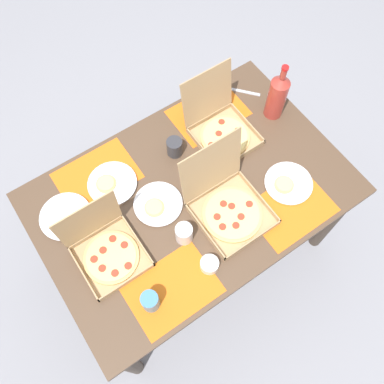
{
  "coord_description": "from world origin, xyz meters",
  "views": [
    {
      "loc": [
        -0.46,
        -0.67,
        2.44
      ],
      "look_at": [
        0.0,
        0.0,
        0.75
      ],
      "focal_mm": 38.66,
      "sensor_mm": 36.0,
      "label": 1
    }
  ],
  "objects": [
    {
      "name": "fork_by_far_right",
      "position": [
        0.53,
        0.33,
        0.75
      ],
      "size": [
        0.14,
        0.15,
        0.0
      ],
      "primitive_type": "cube",
      "rotation": [
        0.0,
        0.0,
        5.42
      ],
      "color": "#B7B7BC",
      "rests_on": "dining_table"
    },
    {
      "name": "placemat_near_right",
      "position": [
        0.31,
        -0.32,
        0.75
      ],
      "size": [
        0.36,
        0.26,
        0.0
      ],
      "primitive_type": "cube",
      "color": "orange",
      "rests_on": "dining_table"
    },
    {
      "name": "cup_red",
      "position": [
        0.24,
        0.36,
        0.8
      ],
      "size": [
        0.07,
        0.07,
        0.1
      ],
      "primitive_type": "cylinder",
      "color": "teal",
      "rests_on": "dining_table"
    },
    {
      "name": "plate_far_left",
      "position": [
        0.38,
        -0.22,
        0.76
      ],
      "size": [
        0.22,
        0.22,
        0.03
      ],
      "color": "white",
      "rests_on": "dining_table"
    },
    {
      "name": "pizza_box_corner_right",
      "position": [
        -0.45,
        -0.04,
        0.8
      ],
      "size": [
        0.27,
        0.27,
        0.3
      ],
      "color": "tan",
      "rests_on": "dining_table"
    },
    {
      "name": "ground_plane",
      "position": [
        0.0,
        0.0,
        0.0
      ],
      "size": [
        6.0,
        6.0,
        0.0
      ],
      "primitive_type": "plane",
      "color": "gray"
    },
    {
      "name": "pizza_box_edge_far",
      "position": [
        0.29,
        0.18,
        0.8
      ],
      "size": [
        0.27,
        0.32,
        0.3
      ],
      "color": "tan",
      "rests_on": "dining_table"
    },
    {
      "name": "plate_far_right",
      "position": [
        -0.28,
        0.24,
        0.76
      ],
      "size": [
        0.22,
        0.22,
        0.03
      ],
      "color": "white",
      "rests_on": "dining_table"
    },
    {
      "name": "plate_near_left",
      "position": [
        -0.53,
        0.21,
        0.76
      ],
      "size": [
        0.23,
        0.23,
        0.02
      ],
      "color": "white",
      "rests_on": "dining_table"
    },
    {
      "name": "placemat_near_left",
      "position": [
        -0.31,
        -0.32,
        0.75
      ],
      "size": [
        0.36,
        0.26,
        0.0
      ],
      "primitive_type": "cube",
      "color": "orange",
      "rests_on": "dining_table"
    },
    {
      "name": "placemat_far_left",
      "position": [
        -0.31,
        0.32,
        0.75
      ],
      "size": [
        0.36,
        0.26,
        0.0
      ],
      "primitive_type": "cube",
      "color": "orange",
      "rests_on": "dining_table"
    },
    {
      "name": "plate_middle",
      "position": [
        -0.16,
        0.03,
        0.76
      ],
      "size": [
        0.22,
        0.22,
        0.03
      ],
      "color": "white",
      "rests_on": "dining_table"
    },
    {
      "name": "pizza_box_corner_left",
      "position": [
        0.08,
        -0.16,
        0.8
      ],
      "size": [
        0.3,
        0.34,
        0.33
      ],
      "color": "tan",
      "rests_on": "dining_table"
    },
    {
      "name": "condiment_bowl",
      "position": [
        -0.13,
        -0.32,
        0.78
      ],
      "size": [
        0.08,
        0.08,
        0.05
      ],
      "primitive_type": "cylinder",
      "color": "white",
      "rests_on": "dining_table"
    },
    {
      "name": "soda_bottle",
      "position": [
        0.58,
        0.14,
        0.88
      ],
      "size": [
        0.09,
        0.09,
        0.32
      ],
      "color": "#B2382D",
      "rests_on": "dining_table"
    },
    {
      "name": "placemat_far_right",
      "position": [
        0.31,
        0.32,
        0.75
      ],
      "size": [
        0.36,
        0.26,
        0.0
      ],
      "primitive_type": "cube",
      "color": "orange",
      "rests_on": "dining_table"
    },
    {
      "name": "dining_table",
      "position": [
        0.0,
        0.0,
        0.64
      ],
      "size": [
        1.4,
        0.93,
        0.75
      ],
      "color": "#3F3328",
      "rests_on": "ground_plane"
    },
    {
      "name": "cup_dark",
      "position": [
        -0.15,
        -0.16,
        0.8
      ],
      "size": [
        0.07,
        0.07,
        0.1
      ],
      "primitive_type": "cylinder",
      "color": "silver",
      "rests_on": "dining_table"
    },
    {
      "name": "cup_clear_right",
      "position": [
        0.05,
        0.22,
        0.8
      ],
      "size": [
        0.07,
        0.07,
        0.09
      ],
      "primitive_type": "cylinder",
      "color": "#333338",
      "rests_on": "dining_table"
    },
    {
      "name": "cup_clear_left",
      "position": [
        -0.41,
        -0.32,
        0.81
      ],
      "size": [
        0.07,
        0.07,
        0.11
      ],
      "primitive_type": "cylinder",
      "color": "teal",
      "rests_on": "dining_table"
    }
  ]
}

